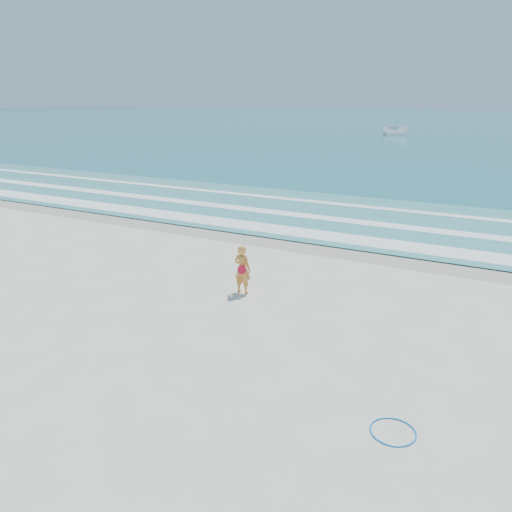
% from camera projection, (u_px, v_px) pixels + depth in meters
% --- Properties ---
extents(ground, '(400.00, 400.00, 0.00)m').
position_uv_depth(ground, '(182.00, 345.00, 11.51)').
color(ground, silver).
rests_on(ground, ground).
extents(wet_sand, '(400.00, 2.40, 0.00)m').
position_uv_depth(wet_sand, '(321.00, 246.00, 19.09)').
color(wet_sand, '#B2A893').
rests_on(wet_sand, ground).
extents(ocean, '(400.00, 190.00, 0.04)m').
position_uv_depth(ocean, '(491.00, 124.00, 99.89)').
color(ocean, '#19727F').
rests_on(ocean, ground).
extents(shallow, '(400.00, 10.00, 0.01)m').
position_uv_depth(shallow, '(359.00, 218.00, 23.28)').
color(shallow, '#59B7AD').
rests_on(shallow, ocean).
extents(foam_near, '(400.00, 1.40, 0.01)m').
position_uv_depth(foam_near, '(332.00, 237.00, 20.17)').
color(foam_near, white).
rests_on(foam_near, shallow).
extents(foam_mid, '(400.00, 0.90, 0.01)m').
position_uv_depth(foam_mid, '(354.00, 221.00, 22.61)').
color(foam_mid, white).
rests_on(foam_mid, shallow).
extents(foam_far, '(400.00, 0.60, 0.01)m').
position_uv_depth(foam_far, '(373.00, 207.00, 25.39)').
color(foam_far, white).
rests_on(foam_far, shallow).
extents(hoop, '(0.84, 0.84, 0.03)m').
position_uv_depth(hoop, '(393.00, 432.00, 8.54)').
color(hoop, '#0B7BD0').
rests_on(hoop, ground).
extents(boat, '(4.07, 1.92, 1.51)m').
position_uv_depth(boat, '(396.00, 130.00, 71.10)').
color(boat, white).
rests_on(boat, ocean).
extents(woman, '(0.54, 0.41, 1.45)m').
position_uv_depth(woman, '(242.00, 269.00, 14.35)').
color(woman, orange).
rests_on(woman, ground).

